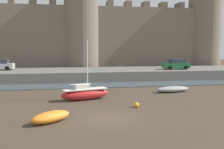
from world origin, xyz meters
The scene contains 11 objects.
ground_plane centered at (0.00, 0.00, 0.00)m, with size 160.00×160.00×0.00m, color #423528.
water_channel centered at (0.00, 15.58, 0.05)m, with size 80.00×4.50×0.10m, color #47565B.
quay_road centered at (0.00, 22.83, 0.74)m, with size 61.23×10.00×1.48m, color #666059.
castle centered at (0.00, 31.94, 7.72)m, with size 56.48×7.25×20.38m.
rowboat_near_channel_left centered at (-3.87, -0.40, 0.39)m, with size 2.94×2.65×0.75m.
sailboat_near_channel_right centered at (-1.17, 6.65, 0.63)m, with size 4.84×2.49×5.63m.
rowboat_midflat_centre centered at (8.63, 9.29, 0.35)m, with size 4.05×1.82×0.67m.
mooring_buoy_mid_mud centered at (2.80, 2.82, 0.22)m, with size 0.44×0.44×0.44m, color orange.
mooring_buoy_near_channel centered at (0.80, 11.99, 0.18)m, with size 0.37×0.37×0.37m, color orange.
car_quay_centre_east centered at (-12.85, 24.09, 2.26)m, with size 4.14×1.95×1.62m.
car_quay_centre_west centered at (14.05, 20.99, 2.26)m, with size 4.14×1.95×1.62m.
Camera 1 is at (-2.71, -17.67, 4.95)m, focal length 42.00 mm.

